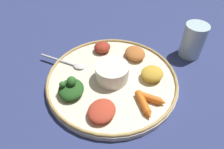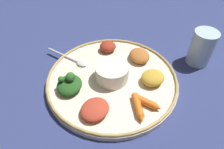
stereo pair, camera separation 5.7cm
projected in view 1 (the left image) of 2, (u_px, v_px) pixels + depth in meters
ground_plane at (112, 82)px, 0.59m from camera, size 2.40×2.40×0.00m
platter at (112, 80)px, 0.59m from camera, size 0.37×0.37×0.02m
platter_rim at (112, 78)px, 0.58m from camera, size 0.37×0.37×0.01m
center_bowl at (112, 72)px, 0.56m from camera, size 0.09×0.09×0.05m
spoon at (69, 63)px, 0.62m from camera, size 0.15×0.03×0.01m
greens_pile at (71, 88)px, 0.53m from camera, size 0.09×0.09×0.05m
carrot_near_spoon at (144, 104)px, 0.51m from camera, size 0.06×0.07×0.02m
carrot_outer at (151, 98)px, 0.52m from camera, size 0.07×0.02×0.02m
mound_berbere_red at (102, 111)px, 0.49m from camera, size 0.07×0.08×0.03m
mound_chickpea at (135, 53)px, 0.64m from camera, size 0.09×0.09×0.03m
mound_lentil_yellow at (152, 74)px, 0.57m from camera, size 0.08×0.09×0.03m
mound_beet at (102, 47)px, 0.66m from camera, size 0.07×0.07×0.03m
drinking_glass at (193, 43)px, 0.65m from camera, size 0.07×0.07×0.11m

